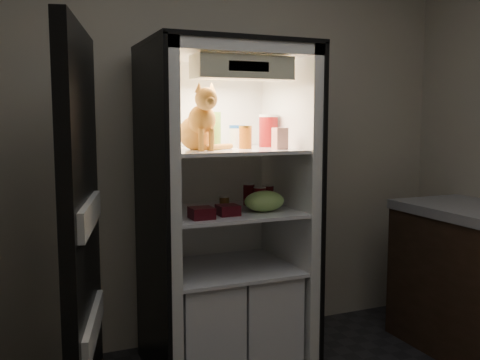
{
  "coord_description": "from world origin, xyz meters",
  "views": [
    {
      "loc": [
        -1.1,
        -1.47,
        1.46
      ],
      "look_at": [
        0.08,
        1.32,
        1.11
      ],
      "focal_mm": 40.0,
      "sensor_mm": 36.0,
      "label": 1
    }
  ],
  "objects_px": {
    "soda_can_c": "(260,198)",
    "grape_bag": "(264,201)",
    "tabby_cat": "(199,125)",
    "berry_box_left": "(202,213)",
    "parmesan_shaker": "(214,130)",
    "salsa_jar": "(245,137)",
    "mayo_tub": "(237,136)",
    "pepper_jar": "(268,131)",
    "berry_box_right": "(228,210)",
    "refrigerator": "(224,234)",
    "soda_can_b": "(268,196)",
    "cream_carton": "(280,139)",
    "soda_can_a": "(249,194)",
    "condiment_jar": "(224,203)"
  },
  "relations": [
    {
      "from": "tabby_cat",
      "to": "mayo_tub",
      "type": "height_order",
      "value": "tabby_cat"
    },
    {
      "from": "parmesan_shaker",
      "to": "salsa_jar",
      "type": "bearing_deg",
      "value": -35.86
    },
    {
      "from": "grape_bag",
      "to": "condiment_jar",
      "type": "bearing_deg",
      "value": 140.97
    },
    {
      "from": "pepper_jar",
      "to": "parmesan_shaker",
      "type": "bearing_deg",
      "value": -178.24
    },
    {
      "from": "berry_box_right",
      "to": "refrigerator",
      "type": "bearing_deg",
      "value": 74.99
    },
    {
      "from": "salsa_jar",
      "to": "soda_can_c",
      "type": "distance_m",
      "value": 0.36
    },
    {
      "from": "soda_can_c",
      "to": "condiment_jar",
      "type": "height_order",
      "value": "soda_can_c"
    },
    {
      "from": "refrigerator",
      "to": "condiment_jar",
      "type": "bearing_deg",
      "value": -102.84
    },
    {
      "from": "tabby_cat",
      "to": "pepper_jar",
      "type": "height_order",
      "value": "tabby_cat"
    },
    {
      "from": "soda_can_a",
      "to": "soda_can_c",
      "type": "distance_m",
      "value": 0.18
    },
    {
      "from": "soda_can_c",
      "to": "berry_box_left",
      "type": "bearing_deg",
      "value": -162.54
    },
    {
      "from": "condiment_jar",
      "to": "grape_bag",
      "type": "height_order",
      "value": "grape_bag"
    },
    {
      "from": "soda_can_a",
      "to": "condiment_jar",
      "type": "xyz_separation_m",
      "value": [
        -0.19,
        -0.09,
        -0.02
      ]
    },
    {
      "from": "berry_box_right",
      "to": "berry_box_left",
      "type": "bearing_deg",
      "value": -166.13
    },
    {
      "from": "mayo_tub",
      "to": "grape_bag",
      "type": "distance_m",
      "value": 0.43
    },
    {
      "from": "soda_can_a",
      "to": "soda_can_b",
      "type": "bearing_deg",
      "value": -48.23
    },
    {
      "from": "pepper_jar",
      "to": "grape_bag",
      "type": "xyz_separation_m",
      "value": [
        -0.12,
        -0.2,
        -0.39
      ]
    },
    {
      "from": "refrigerator",
      "to": "salsa_jar",
      "type": "xyz_separation_m",
      "value": [
        0.1,
        -0.09,
        0.56
      ]
    },
    {
      "from": "parmesan_shaker",
      "to": "berry_box_right",
      "type": "height_order",
      "value": "parmesan_shaker"
    },
    {
      "from": "condiment_jar",
      "to": "berry_box_right",
      "type": "xyz_separation_m",
      "value": [
        -0.05,
        -0.18,
        -0.01
      ]
    },
    {
      "from": "refrigerator",
      "to": "berry_box_right",
      "type": "xyz_separation_m",
      "value": [
        -0.06,
        -0.21,
        0.18
      ]
    },
    {
      "from": "salsa_jar",
      "to": "grape_bag",
      "type": "bearing_deg",
      "value": -47.77
    },
    {
      "from": "refrigerator",
      "to": "grape_bag",
      "type": "relative_size",
      "value": 8.06
    },
    {
      "from": "berry_box_left",
      "to": "berry_box_right",
      "type": "height_order",
      "value": "berry_box_left"
    },
    {
      "from": "tabby_cat",
      "to": "salsa_jar",
      "type": "bearing_deg",
      "value": 0.83
    },
    {
      "from": "pepper_jar",
      "to": "cream_carton",
      "type": "bearing_deg",
      "value": -100.99
    },
    {
      "from": "tabby_cat",
      "to": "mayo_tub",
      "type": "xyz_separation_m",
      "value": [
        0.29,
        0.16,
        -0.07
      ]
    },
    {
      "from": "tabby_cat",
      "to": "berry_box_left",
      "type": "height_order",
      "value": "tabby_cat"
    },
    {
      "from": "pepper_jar",
      "to": "berry_box_left",
      "type": "xyz_separation_m",
      "value": [
        -0.52,
        -0.27,
        -0.42
      ]
    },
    {
      "from": "berry_box_left",
      "to": "berry_box_right",
      "type": "xyz_separation_m",
      "value": [
        0.16,
        0.04,
        -0.0
      ]
    },
    {
      "from": "refrigerator",
      "to": "berry_box_left",
      "type": "height_order",
      "value": "refrigerator"
    },
    {
      "from": "mayo_tub",
      "to": "cream_carton",
      "type": "distance_m",
      "value": 0.3
    },
    {
      "from": "refrigerator",
      "to": "parmesan_shaker",
      "type": "xyz_separation_m",
      "value": [
        -0.05,
        0.01,
        0.6
      ]
    },
    {
      "from": "soda_can_b",
      "to": "berry_box_right",
      "type": "relative_size",
      "value": 1.15
    },
    {
      "from": "mayo_tub",
      "to": "berry_box_right",
      "type": "relative_size",
      "value": 1.17
    },
    {
      "from": "cream_carton",
      "to": "soda_can_a",
      "type": "xyz_separation_m",
      "value": [
        -0.06,
        0.28,
        -0.35
      ]
    },
    {
      "from": "salsa_jar",
      "to": "berry_box_left",
      "type": "height_order",
      "value": "salsa_jar"
    },
    {
      "from": "parmesan_shaker",
      "to": "pepper_jar",
      "type": "distance_m",
      "value": 0.35
    },
    {
      "from": "salsa_jar",
      "to": "tabby_cat",
      "type": "bearing_deg",
      "value": -175.28
    },
    {
      "from": "pepper_jar",
      "to": "berry_box_right",
      "type": "bearing_deg",
      "value": -146.63
    },
    {
      "from": "soda_can_c",
      "to": "berry_box_left",
      "type": "xyz_separation_m",
      "value": [
        -0.39,
        -0.12,
        -0.04
      ]
    },
    {
      "from": "soda_can_a",
      "to": "berry_box_right",
      "type": "xyz_separation_m",
      "value": [
        -0.24,
        -0.27,
        -0.04
      ]
    },
    {
      "from": "soda_can_c",
      "to": "grape_bag",
      "type": "bearing_deg",
      "value": -86.19
    },
    {
      "from": "parmesan_shaker",
      "to": "berry_box_right",
      "type": "bearing_deg",
      "value": -91.34
    },
    {
      "from": "pepper_jar",
      "to": "soda_can_b",
      "type": "bearing_deg",
      "value": -116.61
    },
    {
      "from": "mayo_tub",
      "to": "berry_box_left",
      "type": "xyz_separation_m",
      "value": [
        -0.32,
        -0.29,
        -0.39
      ]
    },
    {
      "from": "refrigerator",
      "to": "salsa_jar",
      "type": "relative_size",
      "value": 14.54
    },
    {
      "from": "parmesan_shaker",
      "to": "soda_can_b",
      "type": "relative_size",
      "value": 1.62
    },
    {
      "from": "condiment_jar",
      "to": "berry_box_left",
      "type": "xyz_separation_m",
      "value": [
        -0.21,
        -0.22,
        -0.01
      ]
    },
    {
      "from": "mayo_tub",
      "to": "pepper_jar",
      "type": "height_order",
      "value": "pepper_jar"
    }
  ]
}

